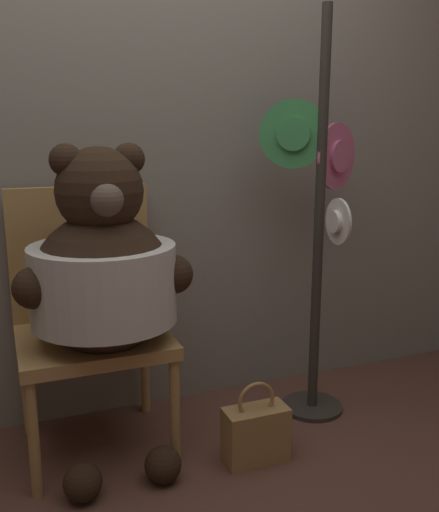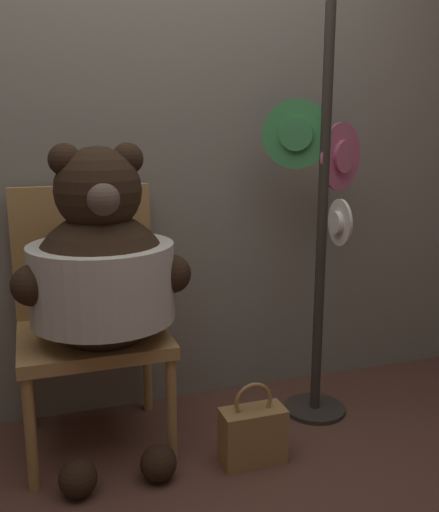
% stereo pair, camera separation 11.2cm
% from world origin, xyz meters
% --- Properties ---
extents(ground_plane, '(14.00, 14.00, 0.00)m').
position_xyz_m(ground_plane, '(0.00, 0.00, 0.00)').
color(ground_plane, brown).
extents(wall_back, '(8.00, 0.10, 2.38)m').
position_xyz_m(wall_back, '(0.00, 0.72, 1.19)').
color(wall_back, gray).
rests_on(wall_back, ground_plane).
extents(chair, '(0.57, 0.52, 1.05)m').
position_xyz_m(chair, '(-0.20, 0.46, 0.56)').
color(chair, '#B2844C').
rests_on(chair, ground_plane).
extents(teddy_bear, '(0.65, 0.58, 1.23)m').
position_xyz_m(teddy_bear, '(-0.16, 0.28, 0.75)').
color(teddy_bear, black).
rests_on(teddy_bear, ground_plane).
extents(hat_display_rack, '(0.48, 0.40, 1.77)m').
position_xyz_m(hat_display_rack, '(0.79, 0.34, 0.87)').
color(hat_display_rack, '#332D28').
rests_on(hat_display_rack, ground_plane).
extents(handbag_on_ground, '(0.25, 0.12, 0.33)m').
position_xyz_m(handbag_on_ground, '(0.36, 0.04, 0.12)').
color(handbag_on_ground, '#A87A47').
rests_on(handbag_on_ground, ground_plane).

